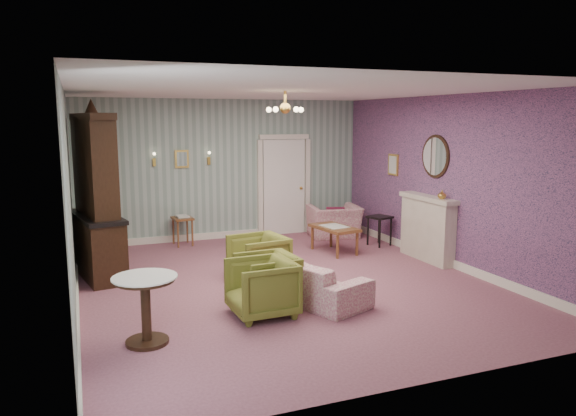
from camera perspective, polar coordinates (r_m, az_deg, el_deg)
name	(u,v)px	position (r m, az deg, el deg)	size (l,w,h in m)	color
floor	(285,283)	(8.47, -0.28, -7.85)	(7.00, 7.00, 0.00)	#95576A
ceiling	(285,91)	(8.10, -0.30, 12.14)	(7.00, 7.00, 0.00)	white
wall_back	(225,170)	(11.48, -6.59, 3.99)	(6.00, 6.00, 0.00)	gray
wall_front	(424,236)	(5.10, 14.01, -2.84)	(6.00, 6.00, 0.00)	gray
wall_left	(70,200)	(7.63, -21.82, 0.73)	(7.00, 7.00, 0.00)	gray
wall_right	(450,181)	(9.65, 16.61, 2.67)	(7.00, 7.00, 0.00)	gray
wall_right_floral	(450,182)	(9.64, 16.54, 2.67)	(7.00, 7.00, 0.00)	#BE5F98
door	(284,185)	(11.88, -0.43, 2.43)	(1.12, 0.12, 2.16)	white
olive_chair_a	(262,285)	(7.03, -2.77, -8.05)	(0.78, 0.73, 0.80)	olive
olive_chair_b	(267,277)	(7.47, -2.21, -7.17)	(0.74, 0.69, 0.76)	olive
olive_chair_c	(258,256)	(8.49, -3.13, -5.03)	(0.78, 0.73, 0.80)	olive
sofa_chintz	(303,271)	(7.72, 1.59, -6.57)	(1.98, 0.58, 0.77)	#A84468
wingback_chair	(334,216)	(11.66, 4.85, -0.85)	(1.04, 0.67, 0.90)	#A84468
dresser	(95,191)	(9.09, -19.55, 1.64)	(0.57, 1.65, 2.74)	black
fireplace	(427,228)	(10.01, 14.34, -2.04)	(0.30, 1.40, 1.16)	beige
mantel_vase	(442,195)	(9.58, 15.79, 1.36)	(0.15, 0.15, 0.15)	gold
oval_mirror	(435,156)	(9.90, 15.11, 5.23)	(0.04, 0.76, 0.84)	white
framed_print	(393,165)	(11.04, 10.94, 4.46)	(0.04, 0.34, 0.42)	gold
coffee_table	(334,239)	(10.35, 4.85, -3.28)	(0.55, 0.99, 0.50)	brown
side_table_black	(379,231)	(11.00, 9.52, -2.37)	(0.40, 0.40, 0.60)	black
pedestal_table	(146,310)	(6.38, -14.61, -10.25)	(0.72, 0.72, 0.79)	black
nesting_table	(183,230)	(11.09, -10.94, -2.27)	(0.37, 0.47, 0.62)	brown
gilt_mirror_back	(182,159)	(11.22, -11.02, 5.05)	(0.28, 0.06, 0.36)	gold
sconce_left	(154,160)	(11.12, -13.80, 4.91)	(0.16, 0.12, 0.30)	gold
sconce_right	(209,158)	(11.32, -8.25, 5.15)	(0.16, 0.12, 0.30)	gold
chandelier	(285,110)	(8.10, -0.29, 10.23)	(0.56, 0.56, 0.36)	gold
burgundy_cushion	(335,216)	(11.50, 4.95, -0.85)	(0.38, 0.10, 0.38)	maroon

